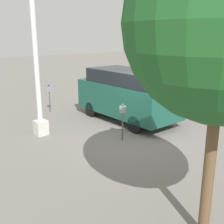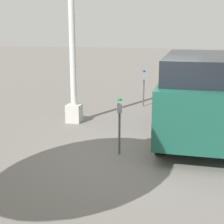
{
  "view_description": "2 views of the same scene",
  "coord_description": "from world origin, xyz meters",
  "views": [
    {
      "loc": [
        -7.04,
        6.8,
        3.65
      ],
      "look_at": [
        0.11,
        0.76,
        1.05
      ],
      "focal_mm": 45.0,
      "sensor_mm": 36.0,
      "label": 1
    },
    {
      "loc": [
        -7.48,
        -1.09,
        2.9
      ],
      "look_at": [
        -0.61,
        0.51,
        1.13
      ],
      "focal_mm": 55.0,
      "sensor_mm": 36.0,
      "label": 2
    }
  ],
  "objects": [
    {
      "name": "parking_meter_near",
      "position": [
        -0.1,
        0.45,
        0.99
      ],
      "size": [
        0.22,
        0.15,
        1.35
      ],
      "rotation": [
        0.0,
        0.0,
        0.23
      ],
      "color": "#4C4C4C",
      "rests_on": "ground"
    },
    {
      "name": "street_tree",
      "position": [
        -4.72,
        2.62,
        3.81
      ],
      "size": [
        3.15,
        3.15,
        5.39
      ],
      "color": "brown",
      "rests_on": "ground"
    },
    {
      "name": "lamp_post",
      "position": [
        2.31,
        2.4,
        1.77
      ],
      "size": [
        0.44,
        0.44,
        5.06
      ],
      "color": "beige",
      "rests_on": "ground"
    },
    {
      "name": "parked_van",
      "position": [
        1.58,
        -1.37,
        1.19
      ],
      "size": [
        4.71,
        2.04,
        2.21
      ],
      "rotation": [
        0.0,
        0.0,
        -0.01
      ],
      "color": "#195142",
      "rests_on": "ground"
    },
    {
      "name": "ground_plane",
      "position": [
        0.0,
        0.0,
        0.0
      ],
      "size": [
        80.0,
        80.0,
        0.0
      ],
      "primitive_type": "plane",
      "color": "slate"
    },
    {
      "name": "parking_meter_far",
      "position": [
        4.95,
        0.6,
        1.0
      ],
      "size": [
        0.22,
        0.15,
        1.35
      ],
      "rotation": [
        0.0,
        0.0,
        0.23
      ],
      "color": "#4C4C4C",
      "rests_on": "ground"
    }
  ]
}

